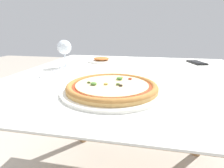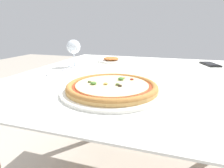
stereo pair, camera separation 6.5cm
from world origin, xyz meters
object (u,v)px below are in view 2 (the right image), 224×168
at_px(dining_table, 140,91).
at_px(cell_phone, 210,64).
at_px(pizza_plate, 112,88).
at_px(fork, 58,72).
at_px(wine_glass_far_left, 74,48).
at_px(side_plate, 111,60).

bearing_deg(dining_table, cell_phone, 45.72).
relative_size(dining_table, pizza_plate, 3.22).
relative_size(fork, wine_glass_far_left, 1.10).
distance_m(pizza_plate, wine_glass_far_left, 0.52).
bearing_deg(wine_glass_far_left, fork, -92.66).
bearing_deg(wine_glass_far_left, cell_phone, 20.39).
xyz_separation_m(dining_table, fork, (-0.41, -0.07, 0.09)).
bearing_deg(cell_phone, pizza_plate, -122.49).
height_order(wine_glass_far_left, cell_phone, wine_glass_far_left).
bearing_deg(dining_table, fork, -170.32).
bearing_deg(cell_phone, wine_glass_far_left, -159.61).
bearing_deg(dining_table, side_plate, 128.87).
height_order(dining_table, cell_phone, cell_phone).
distance_m(dining_table, fork, 0.43).
bearing_deg(side_plate, fork, -113.22).
bearing_deg(pizza_plate, wine_glass_far_left, 133.08).
bearing_deg(pizza_plate, dining_table, 79.06).
relative_size(pizza_plate, cell_phone, 2.27).
bearing_deg(dining_table, wine_glass_far_left, 167.71).
height_order(fork, side_plate, side_plate).
distance_m(fork, cell_phone, 0.89).
bearing_deg(fork, cell_phone, 29.78).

